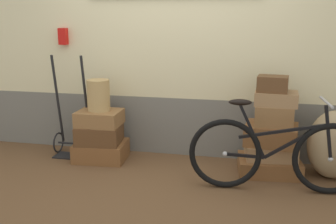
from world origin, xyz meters
name	(u,v)px	position (x,y,z in m)	size (l,w,h in m)	color
ground	(158,180)	(0.00, 0.00, -0.03)	(8.79, 5.20, 0.06)	brown
station_building	(175,54)	(0.01, 0.85, 1.24)	(6.79, 0.74, 2.47)	slate
suitcase_0	(101,151)	(-0.80, 0.39, 0.11)	(0.59, 0.46, 0.22)	brown
suitcase_1	(99,134)	(-0.81, 0.37, 0.32)	(0.50, 0.42, 0.21)	brown
suitcase_2	(100,118)	(-0.80, 0.38, 0.52)	(0.50, 0.40, 0.17)	olive
suitcase_3	(269,166)	(1.16, 0.38, 0.09)	(0.66, 0.48, 0.17)	brown
suitcase_4	(270,150)	(1.16, 0.41, 0.25)	(0.53, 0.42, 0.16)	#9E754C
suitcase_5	(271,134)	(1.16, 0.39, 0.44)	(0.54, 0.42, 0.22)	brown
suitcase_6	(274,116)	(1.17, 0.36, 0.66)	(0.39, 0.29, 0.22)	olive
suitcase_7	(276,98)	(1.19, 0.39, 0.84)	(0.44, 0.32, 0.14)	#9E754C
suitcase_8	(273,84)	(1.14, 0.38, 0.99)	(0.31, 0.24, 0.17)	brown
wicker_basket	(98,95)	(-0.80, 0.39, 0.79)	(0.26, 0.26, 0.36)	tan
luggage_trolley	(73,132)	(-1.20, 0.48, 0.29)	(0.45, 0.35, 1.24)	black
burlap_sack	(333,145)	(1.80, 0.40, 0.37)	(0.53, 0.45, 0.73)	tan
bicycle	(276,154)	(1.19, -0.07, 0.38)	(1.71, 0.46, 0.92)	black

